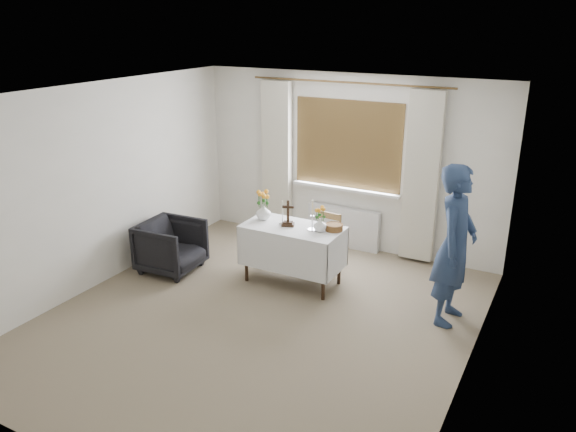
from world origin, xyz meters
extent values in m
plane|color=#806F58|center=(0.00, 0.00, 0.00)|extent=(5.00, 5.00, 0.00)
cube|color=white|center=(-0.10, 1.01, 0.38)|extent=(1.24, 0.64, 0.76)
imported|color=black|center=(-1.69, 0.57, 0.34)|extent=(0.80, 0.78, 0.69)
imported|color=navy|center=(1.87, 1.02, 0.90)|extent=(0.47, 0.68, 1.79)
cube|color=silver|center=(0.00, 2.42, 0.30)|extent=(1.10, 0.10, 0.60)
imported|color=white|center=(-0.55, 1.07, 0.86)|extent=(0.21, 0.21, 0.20)
imported|color=white|center=(0.27, 1.02, 0.84)|extent=(0.16, 0.16, 0.17)
cylinder|color=brown|center=(0.41, 1.13, 0.80)|extent=(0.28, 0.28, 0.08)
camera|label=1|loc=(2.92, -4.74, 3.23)|focal=35.00mm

